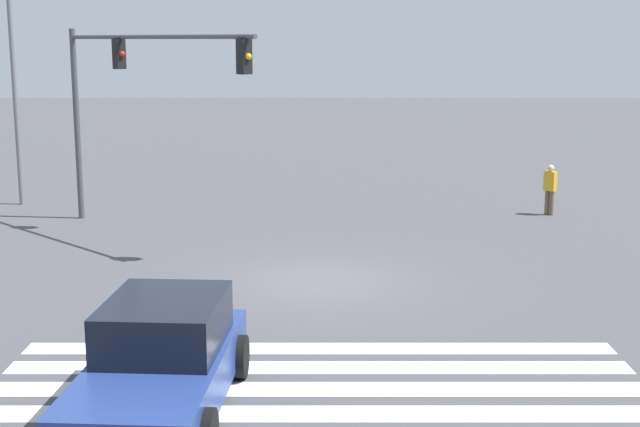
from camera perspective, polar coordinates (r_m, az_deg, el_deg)
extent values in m
plane|color=#47474C|center=(20.52, 0.00, -4.39)|extent=(131.04, 131.04, 0.00)
cube|color=silver|center=(13.57, -0.02, -12.69)|extent=(10.57, 0.60, 0.01)
cube|color=silver|center=(14.44, -0.02, -11.17)|extent=(10.57, 0.60, 0.01)
cube|color=silver|center=(15.32, -0.01, -9.83)|extent=(10.57, 0.60, 0.01)
cube|color=silver|center=(16.21, -0.01, -8.63)|extent=(10.57, 0.60, 0.01)
cylinder|color=#47474C|center=(28.30, -15.25, 5.47)|extent=(0.18, 0.18, 5.79)
cylinder|color=#47474C|center=(24.64, -10.62, 11.06)|extent=(6.00, 6.00, 0.12)
cube|color=black|center=(26.04, -12.70, 9.94)|extent=(0.40, 0.40, 0.84)
sphere|color=red|center=(25.91, -12.51, 9.94)|extent=(0.16, 0.16, 0.16)
cube|color=black|center=(21.65, -4.84, 9.98)|extent=(0.40, 0.40, 0.84)
sphere|color=gold|center=(21.53, -4.56, 9.98)|extent=(0.16, 0.16, 0.16)
cube|color=navy|center=(13.62, -10.18, -10.34)|extent=(2.20, 4.86, 0.68)
cube|color=black|center=(13.77, -9.87, -6.92)|extent=(1.85, 2.37, 0.75)
cylinder|color=black|center=(14.85, -5.11, -9.11)|extent=(0.26, 0.73, 0.72)
cylinder|color=black|center=(15.26, -12.43, -8.77)|extent=(0.26, 0.73, 0.72)
cylinder|color=brown|center=(29.06, 14.63, 0.65)|extent=(0.14, 0.14, 0.78)
cylinder|color=brown|center=(29.13, 14.36, 0.69)|extent=(0.14, 0.14, 0.78)
cube|color=gold|center=(28.98, 14.56, 2.02)|extent=(0.41, 0.41, 0.61)
sphere|color=beige|center=(28.92, 14.60, 2.83)|extent=(0.21, 0.21, 0.21)
cylinder|color=slate|center=(31.24, -18.98, 8.44)|extent=(0.16, 0.16, 8.71)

